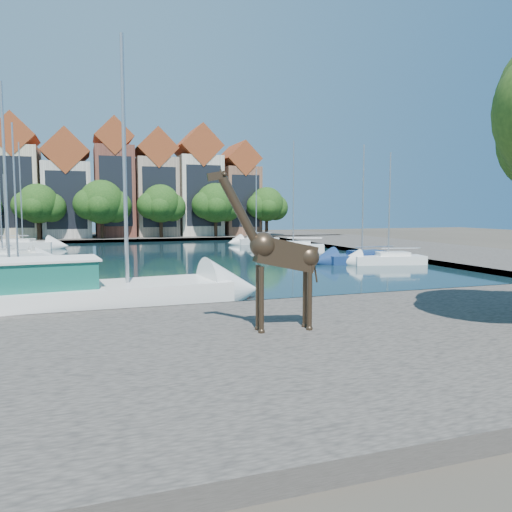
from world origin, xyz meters
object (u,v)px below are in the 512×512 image
Objects in this scene: giraffe_statue at (277,253)px; sailboat_left_a at (10,286)px; motorsailer at (86,291)px; sailboat_right_a at (388,258)px.

sailboat_left_a reaches higher than giraffe_statue.
giraffe_statue is 9.87m from motorsailer.
sailboat_left_a is (-9.67, 12.07, -2.40)m from giraffe_statue.
sailboat_right_a is (17.33, 19.28, -2.49)m from giraffe_statue.
motorsailer is 1.35× the size of sailboat_right_a.
motorsailer is at bearing 129.04° from giraffe_statue.
sailboat_left_a reaches higher than sailboat_right_a.
motorsailer is at bearing -51.84° from sailboat_left_a.
sailboat_right_a is at bearing 26.74° from motorsailer.
sailboat_right_a reaches higher than giraffe_statue.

